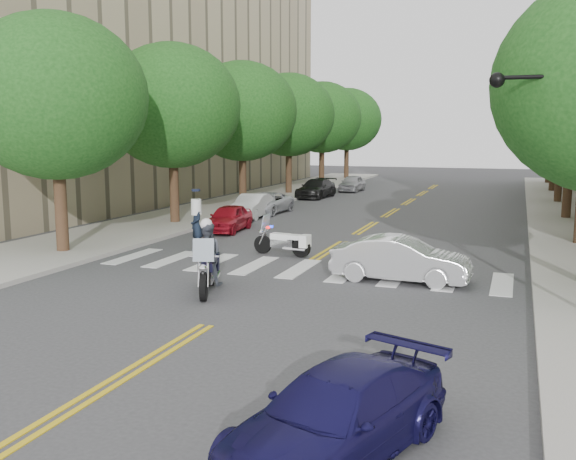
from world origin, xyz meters
The scene contains 23 objects.
ground centered at (0.00, 0.00, 0.00)m, with size 140.00×140.00×0.00m, color #38383A.
sidewalk_left centered at (-9.50, 22.00, 0.07)m, with size 5.00×60.00×0.15m, color #9E9991.
building_left centered at (-26.00, 26.00, 12.00)m, with size 26.00×44.00×24.00m, color tan.
tree_l_0 centered at (-8.80, 6.00, 5.55)m, with size 6.40×6.40×8.45m.
tree_l_1 centered at (-8.80, 14.00, 5.55)m, with size 6.40×6.40×8.45m.
tree_l_2 centered at (-8.80, 22.00, 5.55)m, with size 6.40×6.40×8.45m.
tree_l_3 centered at (-8.80, 30.00, 5.55)m, with size 6.40×6.40×8.45m.
tree_l_4 centered at (-8.80, 38.00, 5.55)m, with size 6.40×6.40×8.45m.
tree_l_5 centered at (-8.80, 46.00, 5.55)m, with size 6.40×6.40×8.45m.
tree_r_2 centered at (8.80, 22.00, 5.55)m, with size 6.40×6.40×8.45m.
tree_r_3 centered at (8.80, 30.00, 5.55)m, with size 6.40×6.40×8.45m.
tree_r_4 centered at (8.80, 38.00, 5.55)m, with size 6.40×6.40×8.45m.
tree_r_5 centered at (8.80, 46.00, 5.55)m, with size 6.40×6.40×8.45m.
motorcycle_police centered at (-1.41, 2.84, 0.91)m, with size 1.21×2.42×2.05m.
motorcycle_parked centered at (-1.14, 8.48, 0.50)m, with size 2.21×0.68×1.43m.
officer_standing centered at (-4.69, 8.42, 0.92)m, with size 0.67×0.44×1.83m, color black.
convertible centered at (3.36, 5.87, 0.66)m, with size 1.40×4.00×1.32m, color white.
sedan_blue centered at (4.37, -4.74, 0.59)m, with size 1.65×4.05×1.18m, color #120F41.
parked_car_a centered at (-5.53, 13.00, 0.59)m, with size 1.39×3.47×1.18m, color #A91221.
parked_car_b centered at (-6.30, 17.50, 0.61)m, with size 1.30×3.73×1.23m, color silver.
parked_car_c centered at (-6.30, 19.50, 0.56)m, with size 1.86×4.02×1.12m, color #AFB1B7.
parked_car_d centered at (-6.30, 28.50, 0.63)m, with size 1.76×4.32×1.25m, color black.
parked_car_e centered at (-5.20, 34.00, 0.61)m, with size 1.43×3.55×1.21m, color #96969B.
Camera 1 is at (6.50, -12.58, 4.33)m, focal length 40.00 mm.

